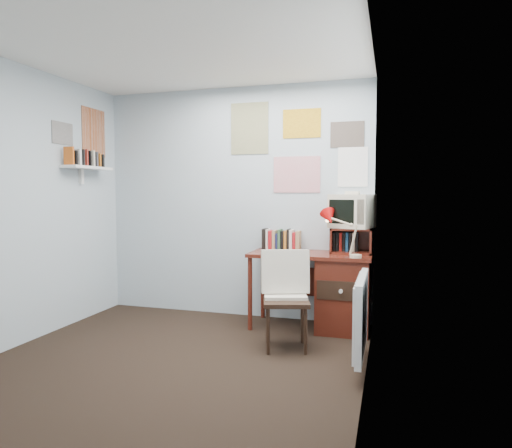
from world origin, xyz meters
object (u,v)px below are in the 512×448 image
Objects in this scene: desk_lamp at (356,236)px; desk at (338,290)px; crt_tv at (352,210)px; tv_riser at (351,240)px; wall_shelf at (87,168)px; desk_chair at (286,302)px; radiator at (362,315)px.

desk is at bearing 126.63° from desk_lamp.
desk is 3.13× the size of crt_tv.
tv_riser is at bearing -73.66° from crt_tv.
wall_shelf is (-2.69, -0.49, 0.74)m from tv_riser.
desk is at bearing 8.40° from wall_shelf.
desk_lamp is 0.64× the size of wall_shelf.
desk_lamp reaches higher than desk_chair.
radiator is 3.15m from wall_shelf.
crt_tv is 2.77m from wall_shelf.
wall_shelf is at bearing 156.40° from desk_chair.
desk is 0.51m from tv_riser.
tv_riser is (0.12, 0.11, 0.48)m from desk.
tv_riser is at bearing 41.91° from desk_chair.
desk_chair is at bearing -118.90° from desk.
crt_tv reaches higher than desk_chair.
desk_chair is 2.08× the size of desk_lamp.
desk_chair reaches higher than radiator.
desk is 0.77m from desk_chair.
crt_tv is at bearing 97.37° from desk_lamp.
tv_riser is 0.65× the size of wall_shelf.
crt_tv reaches higher than desk_lamp.
desk_chair is 2.53m from wall_shelf.
desk_lamp is at bearing 23.07° from desk_chair.
desk is 0.97m from radiator.
radiator is 1.29× the size of wall_shelf.
desk_chair is 1.34× the size of wall_shelf.
desk_chair is 1.04× the size of radiator.
wall_shelf reaches higher than radiator.
crt_tv is at bearing 99.14° from radiator.
radiator is (0.17, -1.06, -0.77)m from crt_tv.
tv_riser reaches higher than desk.
wall_shelf is at bearing 179.90° from desk_lamp.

